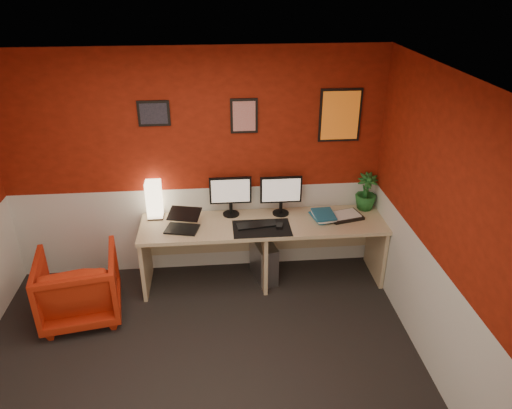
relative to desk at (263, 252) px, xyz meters
name	(u,v)px	position (x,y,z in m)	size (l,w,h in m)	color
ground	(199,379)	(-0.70, -1.41, -0.36)	(4.00, 3.50, 0.01)	black
ceiling	(178,87)	(-0.70, -1.41, 2.13)	(4.00, 3.50, 0.01)	white
wall_back	(195,167)	(-0.70, 0.34, 0.89)	(4.00, 0.01, 2.50)	maroon
wall_right	(450,244)	(1.30, -1.41, 0.89)	(0.01, 3.50, 2.50)	maroon
wainscot_back	(199,229)	(-0.70, 0.34, 0.14)	(4.00, 0.01, 1.00)	silver
wainscot_right	(433,320)	(1.30, -1.41, 0.14)	(0.01, 3.50, 1.00)	silver
desk	(263,252)	(0.00, 0.00, 0.00)	(2.60, 0.65, 0.73)	tan
shoji_lamp	(154,201)	(-1.15, 0.23, 0.56)	(0.16, 0.16, 0.40)	#FFE5B2
laptop	(181,220)	(-0.85, -0.08, 0.47)	(0.33, 0.23, 0.22)	black
monitor_left	(230,191)	(-0.33, 0.21, 0.66)	(0.45, 0.06, 0.58)	black
monitor_right	(281,190)	(0.21, 0.19, 0.66)	(0.45, 0.06, 0.58)	black
desk_mat	(262,228)	(-0.03, -0.12, 0.37)	(0.60, 0.38, 0.01)	black
keyboard	(257,225)	(-0.08, -0.07, 0.38)	(0.42, 0.14, 0.02)	black
mouse	(280,226)	(0.16, -0.12, 0.39)	(0.06, 0.10, 0.03)	black
book_bottom	(313,219)	(0.54, 0.02, 0.38)	(0.22, 0.29, 0.03)	#1C5F83
book_middle	(314,217)	(0.55, 0.00, 0.40)	(0.20, 0.28, 0.02)	silver
book_top	(314,215)	(0.54, 0.00, 0.43)	(0.22, 0.29, 0.03)	#1C5F83
zen_tray	(345,216)	(0.89, 0.04, 0.38)	(0.35, 0.25, 0.03)	black
potted_plant	(366,192)	(1.16, 0.22, 0.57)	(0.23, 0.23, 0.42)	#19591E
pc_tower	(264,260)	(0.01, 0.05, -0.14)	(0.20, 0.45, 0.45)	#99999E
armchair	(79,286)	(-1.87, -0.43, -0.02)	(0.74, 0.76, 0.70)	#B9280E
art_left	(154,113)	(-1.08, 0.33, 1.49)	(0.32, 0.02, 0.26)	black
art_center	(244,116)	(-0.17, 0.33, 1.44)	(0.28, 0.02, 0.36)	red
art_right	(340,115)	(0.83, 0.33, 1.42)	(0.44, 0.02, 0.56)	orange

